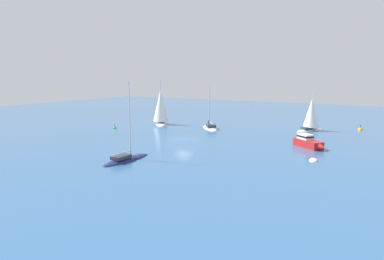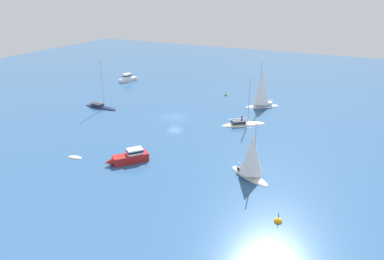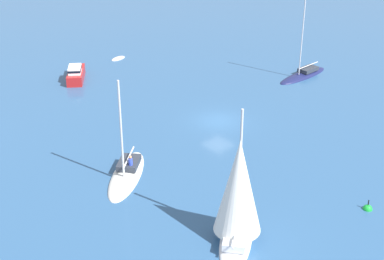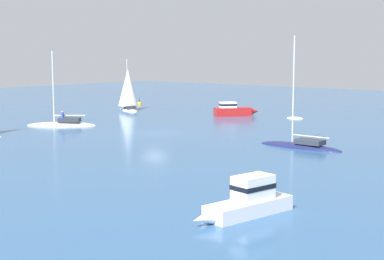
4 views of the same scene
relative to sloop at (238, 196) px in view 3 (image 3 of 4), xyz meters
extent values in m
plane|color=#2D5684|center=(12.05, 13.06, -3.26)|extent=(160.35, 160.35, 0.00)
ellipsoid|color=white|center=(-0.17, -0.13, -3.26)|extent=(6.66, 5.63, 0.76)
cube|color=silver|center=(-0.83, -0.61, -2.63)|extent=(2.48, 2.34, 0.51)
cylinder|color=silver|center=(0.37, 0.27, 1.40)|extent=(0.16, 0.16, 8.57)
cylinder|color=silver|center=(-0.86, -0.63, -2.12)|extent=(2.53, 1.90, 0.13)
cone|color=white|center=(0.05, 0.04, 0.63)|extent=(4.25, 4.25, 6.43)
ellipsoid|color=#191E4C|center=(27.39, 14.68, -3.26)|extent=(7.73, 1.97, 0.76)
cube|color=#2D333D|center=(28.32, 14.67, -2.68)|extent=(2.33, 1.34, 0.40)
cylinder|color=silver|center=(26.62, 14.69, 1.62)|extent=(0.13, 0.13, 9.02)
cylinder|color=silver|center=(28.36, 14.67, -2.23)|extent=(3.47, 0.14, 0.10)
ellipsoid|color=silver|center=(16.07, 33.80, -3.26)|extent=(2.23, 1.31, 0.45)
ellipsoid|color=silver|center=(-0.29, 11.14, -3.26)|extent=(7.33, 6.48, 0.83)
cube|color=#2D333D|center=(0.42, 11.71, -2.62)|extent=(2.75, 2.63, 0.46)
cylinder|color=silver|center=(-0.89, 10.66, 1.04)|extent=(0.17, 0.17, 7.78)
cylinder|color=silver|center=(0.45, 11.73, -2.14)|extent=(2.77, 2.25, 0.13)
cylinder|color=blue|center=(0.08, 11.03, -2.34)|extent=(0.32, 0.32, 1.02)
sphere|color=tan|center=(0.08, 11.03, -1.71)|extent=(0.24, 0.24, 0.24)
cube|color=#B21E1E|center=(8.46, 31.33, -2.73)|extent=(4.18, 4.67, 1.07)
cone|color=#B21E1E|center=(10.24, 33.58, -2.73)|extent=(1.56, 1.58, 1.07)
cube|color=white|center=(8.07, 30.83, -1.83)|extent=(2.28, 2.40, 0.73)
cube|color=black|center=(8.07, 30.83, -1.80)|extent=(2.34, 2.46, 0.24)
sphere|color=green|center=(9.08, -4.15, -3.26)|extent=(0.67, 0.67, 0.67)
cylinder|color=black|center=(9.08, -4.15, -2.72)|extent=(0.08, 0.08, 0.41)
camera|label=1|loc=(59.67, 43.12, 6.97)|focal=34.13mm
camera|label=2|loc=(-18.71, 66.82, 18.56)|focal=34.16mm
camera|label=3|loc=(-22.44, -19.17, 19.02)|focal=52.36mm
camera|label=4|loc=(51.09, -28.39, 4.64)|focal=54.05mm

